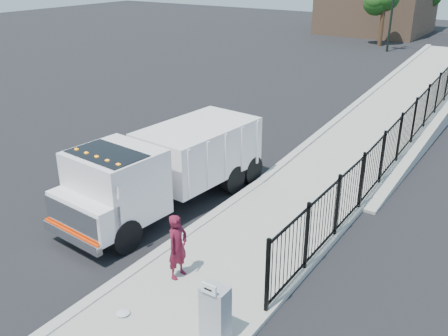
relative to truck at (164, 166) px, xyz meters
The scene contains 11 objects.
ground 2.35m from the truck, 25.11° to the right, with size 120.00×120.00×0.00m, color black.
sidewalk 4.77m from the truck, 37.68° to the right, with size 3.55×12.00×0.12m, color #9E998E.
curb 3.53m from the truck, 58.82° to the right, with size 0.30×12.00×0.16m, color #ADAAA3.
ramp 15.74m from the truck, 75.92° to the left, with size 3.95×24.00×1.70m, color #9E998E.
iron_fence 12.38m from the truck, 64.94° to the left, with size 0.10×28.00×1.80m, color black.
truck is the anchor object (origin of this frame).
worker 4.02m from the truck, 45.48° to the right, with size 0.61×0.40×1.68m, color maroon.
utility_cabinet 6.37m from the truck, 40.85° to the right, with size 0.55×0.40×1.25m, color gray.
arrow_sign 6.48m from the truck, 42.32° to the right, with size 0.35×0.04×0.22m, color white.
debris 5.52m from the truck, 60.19° to the right, with size 0.31×0.31×0.08m, color silver.
tree_0 35.13m from the truck, 96.71° to the left, with size 2.48×2.48×5.24m.
Camera 1 is at (7.76, -10.04, 7.42)m, focal length 40.00 mm.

